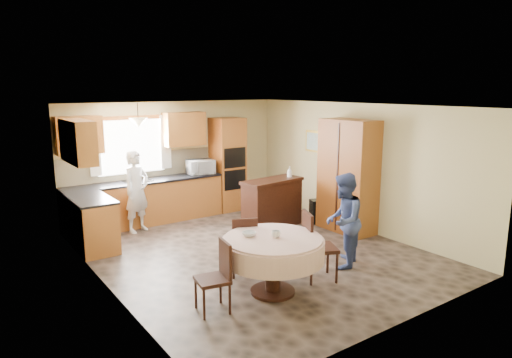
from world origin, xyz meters
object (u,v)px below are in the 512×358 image
object	(u,v)px
chair_right	(315,243)
person_dining	(343,221)
chair_back	(244,243)
chair_left	(218,273)
person_sink	(137,191)
dining_table	(273,250)
oven_tower	(228,164)
cupboard	(348,176)
sideboard	(272,205)

from	to	relation	value
chair_right	person_dining	distance (m)	0.75
chair_back	person_dining	distance (m)	1.61
chair_left	chair_back	distance (m)	1.13
person_sink	dining_table	bearing A→B (deg)	-106.67
chair_back	person_sink	world-z (taller)	person_sink
oven_tower	cupboard	bearing A→B (deg)	-68.55
oven_tower	person_dining	bearing A→B (deg)	-95.01
chair_right	person_dining	size ratio (longest dim) A/B	0.69
chair_back	person_dining	size ratio (longest dim) A/B	0.61
oven_tower	dining_table	world-z (taller)	oven_tower
dining_table	chair_back	world-z (taller)	chair_back
sideboard	chair_back	distance (m)	2.51
cupboard	person_dining	bearing A→B (deg)	-138.17
oven_tower	person_sink	size ratio (longest dim) A/B	1.32
dining_table	person_sink	world-z (taller)	person_sink
oven_tower	chair_back	bearing A→B (deg)	-118.26
chair_right	person_dining	bearing A→B (deg)	-55.41
sideboard	chair_left	world-z (taller)	sideboard
person_sink	person_dining	xyz separation A→B (m)	(1.99, -3.59, -0.05)
person_sink	person_dining	world-z (taller)	person_sink
dining_table	chair_back	bearing A→B (deg)	89.92
chair_left	person_dining	xyz separation A→B (m)	(2.36, 0.13, 0.25)
chair_back	chair_right	world-z (taller)	chair_right
oven_tower	cupboard	xyz separation A→B (m)	(1.07, -2.72, 0.04)
chair_left	chair_right	distance (m)	1.65
chair_left	chair_back	bearing A→B (deg)	139.93
sideboard	chair_right	size ratio (longest dim) A/B	1.25
oven_tower	chair_left	world-z (taller)	oven_tower
dining_table	chair_left	xyz separation A→B (m)	(-0.87, 0.00, -0.12)
chair_right	person_dining	world-z (taller)	person_dining
chair_right	chair_back	bearing A→B (deg)	71.14
chair_left	dining_table	bearing A→B (deg)	100.55
sideboard	chair_right	bearing A→B (deg)	-120.15
dining_table	person_sink	bearing A→B (deg)	97.72
cupboard	chair_back	world-z (taller)	cupboard
chair_right	person_dining	xyz separation A→B (m)	(0.71, 0.13, 0.18)
chair_right	person_sink	distance (m)	3.94
chair_left	chair_back	world-z (taller)	chair_back
sideboard	chair_right	world-z (taller)	chair_right
oven_tower	sideboard	distance (m)	1.79
oven_tower	cupboard	world-z (taller)	cupboard
cupboard	person_dining	size ratio (longest dim) A/B	1.46
cupboard	chair_right	distance (m)	2.60
cupboard	chair_left	distance (m)	4.07
chair_left	oven_tower	bearing A→B (deg)	157.29
chair_left	chair_right	size ratio (longest dim) A/B	0.88
chair_left	chair_back	xyz separation A→B (m)	(0.87, 0.72, 0.01)
dining_table	chair_right	world-z (taller)	chair_right
sideboard	cupboard	bearing A→B (deg)	-50.60
oven_tower	dining_table	bearing A→B (deg)	-113.95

